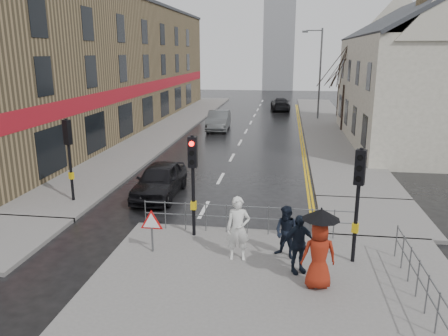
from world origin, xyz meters
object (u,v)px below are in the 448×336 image
(pedestrian_with_umbrella, at_px, (319,246))
(car_mid, at_px, (219,120))
(pedestrian_d, at_px, (298,244))
(pedestrian_a, at_px, (238,229))
(car_parked, at_px, (160,180))
(pedestrian_b, at_px, (287,232))

(pedestrian_with_umbrella, height_order, car_mid, pedestrian_with_umbrella)
(pedestrian_with_umbrella, distance_m, pedestrian_d, 0.94)
(pedestrian_a, relative_size, car_parked, 0.45)
(pedestrian_a, relative_size, pedestrian_with_umbrella, 0.89)
(pedestrian_b, relative_size, pedestrian_with_umbrella, 0.73)
(pedestrian_b, bearing_deg, car_mid, 132.54)
(pedestrian_with_umbrella, relative_size, car_mid, 0.46)
(pedestrian_a, height_order, car_mid, pedestrian_a)
(car_parked, bearing_deg, pedestrian_d, -47.33)
(pedestrian_a, bearing_deg, pedestrian_b, 6.88)
(pedestrian_with_umbrella, xyz_separation_m, pedestrian_d, (-0.51, 0.73, -0.31))
(pedestrian_a, xyz_separation_m, pedestrian_b, (1.41, 0.32, -0.16))
(pedestrian_d, height_order, car_mid, pedestrian_d)
(pedestrian_d, bearing_deg, pedestrian_a, 134.71)
(pedestrian_a, xyz_separation_m, pedestrian_d, (1.72, -0.57, -0.12))
(pedestrian_a, relative_size, pedestrian_d, 1.14)
(pedestrian_a, bearing_deg, car_mid, 94.43)
(pedestrian_a, xyz_separation_m, pedestrian_with_umbrella, (2.23, -1.30, 0.19))
(car_mid, bearing_deg, pedestrian_with_umbrella, -78.01)
(pedestrian_with_umbrella, bearing_deg, pedestrian_b, 116.83)
(pedestrian_a, relative_size, car_mid, 0.41)
(pedestrian_with_umbrella, bearing_deg, car_mid, 104.82)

